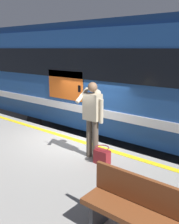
{
  "coord_description": "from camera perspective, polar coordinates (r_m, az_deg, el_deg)",
  "views": [
    {
      "loc": [
        -4.47,
        5.16,
        3.5
      ],
      "look_at": [
        -0.56,
        0.3,
        1.88
      ],
      "focal_mm": 39.7,
      "sensor_mm": 36.0,
      "label": 1
    }
  ],
  "objects": [
    {
      "name": "ground_plane",
      "position": [
        7.67,
        -1.87,
        -12.61
      ],
      "size": [
        24.1,
        24.1,
        0.0
      ],
      "primitive_type": "plane",
      "color": "#4C4742"
    },
    {
      "name": "passenger",
      "position": [
        5.63,
        0.74,
        -0.43
      ],
      "size": [
        0.57,
        0.55,
        1.79
      ],
      "color": "brown",
      "rests_on": "platform"
    },
    {
      "name": "track_rail_near",
      "position": [
        8.58,
        3.92,
        -8.99
      ],
      "size": [
        17.71,
        0.08,
        0.16
      ],
      "primitive_type": "cube",
      "color": "slate",
      "rests_on": "ground"
    },
    {
      "name": "safety_line",
      "position": [
        7.07,
        -3.53,
        -6.34
      ],
      "size": [
        13.35,
        0.16,
        0.01
      ],
      "primitive_type": "cube",
      "color": "yellow",
      "rests_on": "platform"
    },
    {
      "name": "platform",
      "position": [
        6.14,
        -15.99,
        -15.4
      ],
      "size": [
        13.62,
        4.42,
        0.98
      ],
      "primitive_type": "cube",
      "color": "gray",
      "rests_on": "ground"
    },
    {
      "name": "train_carriage",
      "position": [
        7.9,
        15.17,
        7.51
      ],
      "size": [
        13.82,
        3.04,
        4.12
      ],
      "color": "#1E478C",
      "rests_on": "ground"
    },
    {
      "name": "track_rail_far",
      "position": [
        9.71,
        8.82,
        -6.27
      ],
      "size": [
        17.71,
        0.08,
        0.16
      ],
      "primitive_type": "cube",
      "color": "slate",
      "rests_on": "ground"
    },
    {
      "name": "bench",
      "position": [
        3.44,
        13.28,
        -21.84
      ],
      "size": [
        1.77,
        0.44,
        0.9
      ],
      "color": "brown",
      "rests_on": "platform"
    },
    {
      "name": "handbag",
      "position": [
        5.61,
        2.91,
        -10.12
      ],
      "size": [
        0.35,
        0.32,
        0.39
      ],
      "color": "maroon",
      "rests_on": "platform"
    }
  ]
}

